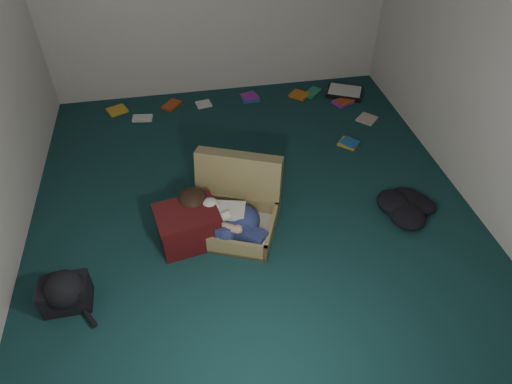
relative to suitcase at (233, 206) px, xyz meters
name	(u,v)px	position (x,y,z in m)	size (l,w,h in m)	color
floor	(253,209)	(0.19, 0.09, -0.17)	(4.50, 4.50, 0.00)	#14393A
wall_front	(359,374)	(0.19, -2.16, 1.13)	(4.50, 4.50, 0.00)	silver
wall_right	(500,60)	(2.19, 0.09, 1.13)	(4.50, 4.50, 0.00)	silver
suitcase	(233,206)	(0.00, 0.00, 0.00)	(1.00, 0.99, 0.57)	#928450
person	(222,216)	(-0.12, -0.16, 0.04)	(0.75, 0.62, 0.35)	silver
maroon_bin	(188,226)	(-0.41, -0.18, 0.00)	(0.57, 0.48, 0.35)	#490F11
backpack	(65,293)	(-1.36, -0.66, -0.04)	(0.43, 0.35, 0.26)	black
clothing_pile	(411,206)	(1.60, -0.20, -0.10)	(0.46, 0.37, 0.14)	black
paper_tray	(345,92)	(1.70, 1.93, -0.14)	(0.54, 0.49, 0.06)	black
book_scatter	(263,107)	(0.63, 1.82, -0.16)	(3.08, 1.40, 0.02)	gold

